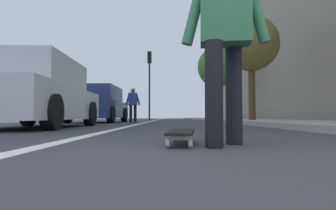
% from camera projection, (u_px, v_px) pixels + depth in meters
% --- Properties ---
extents(ground_plane, '(80.00, 80.00, 0.00)m').
position_uv_depth(ground_plane, '(176.00, 123.00, 11.13)').
color(ground_plane, '#38383D').
extents(lane_stripe_white, '(52.00, 0.16, 0.01)m').
position_uv_depth(lane_stripe_white, '(156.00, 120.00, 21.13)').
color(lane_stripe_white, silver).
rests_on(lane_stripe_white, ground).
extents(sidewalk_curb, '(52.00, 3.20, 0.12)m').
position_uv_depth(sidewalk_curb, '(227.00, 120.00, 19.11)').
color(sidewalk_curb, '#9E9B93').
rests_on(sidewalk_curb, ground).
extents(building_facade, '(40.00, 1.20, 10.65)m').
position_uv_depth(building_facade, '(255.00, 53.00, 23.30)').
color(building_facade, gray).
rests_on(building_facade, ground).
extents(skateboard, '(0.86, 0.29, 0.11)m').
position_uv_depth(skateboard, '(182.00, 133.00, 2.51)').
color(skateboard, white).
rests_on(skateboard, ground).
extents(skater_person, '(0.44, 0.72, 1.64)m').
position_uv_depth(skater_person, '(225.00, 30.00, 2.39)').
color(skater_person, black).
rests_on(skater_person, ground).
extents(parked_car_near, '(4.43, 1.94, 1.48)m').
position_uv_depth(parked_car_near, '(37.00, 95.00, 6.37)').
color(parked_car_near, silver).
rests_on(parked_car_near, ground).
extents(parked_car_mid, '(4.53, 1.91, 1.49)m').
position_uv_depth(parked_car_mid, '(99.00, 105.00, 12.27)').
color(parked_car_mid, navy).
rests_on(parked_car_mid, ground).
extents(traffic_light, '(0.33, 0.28, 4.73)m').
position_uv_depth(traffic_light, '(149.00, 73.00, 20.22)').
color(traffic_light, '#2D2D2D').
rests_on(traffic_light, ground).
extents(street_tree_mid, '(2.25, 2.25, 4.36)m').
position_uv_depth(street_tree_mid, '(251.00, 45.00, 12.05)').
color(street_tree_mid, brown).
rests_on(street_tree_mid, ground).
extents(street_tree_far, '(2.84, 2.84, 5.13)m').
position_uv_depth(street_tree_far, '(218.00, 67.00, 20.43)').
color(street_tree_far, brown).
rests_on(street_tree_far, ground).
extents(pedestrian_distant, '(0.41, 0.64, 1.48)m').
position_uv_depth(pedestrian_distant, '(133.00, 103.00, 12.73)').
color(pedestrian_distant, black).
rests_on(pedestrian_distant, ground).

